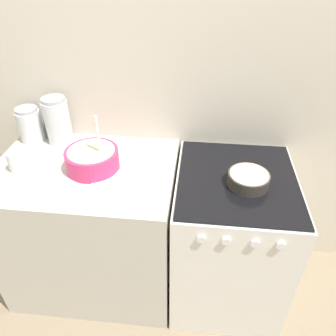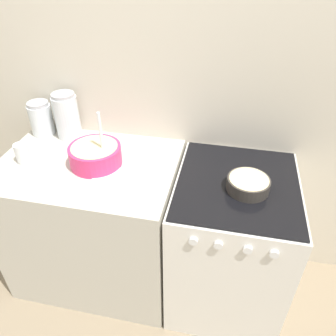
# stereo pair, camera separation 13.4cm
# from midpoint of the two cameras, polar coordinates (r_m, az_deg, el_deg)

# --- Properties ---
(ground_plane) EXTENTS (12.00, 12.00, 0.00)m
(ground_plane) POSITION_cam_midpoint_polar(r_m,az_deg,el_deg) (2.15, -2.19, -26.26)
(ground_plane) COLOR gray
(wall_back) EXTENTS (4.94, 0.05, 2.40)m
(wall_back) POSITION_cam_midpoint_polar(r_m,az_deg,el_deg) (1.85, 0.12, 13.74)
(wall_back) COLOR beige
(wall_back) RESTS_ON ground_plane
(countertop_cabinet) EXTENTS (0.97, 0.69, 0.88)m
(countertop_cabinet) POSITION_cam_midpoint_polar(r_m,az_deg,el_deg) (2.09, -14.65, -9.94)
(countertop_cabinet) COLOR beige
(countertop_cabinet) RESTS_ON ground_plane
(stove) EXTENTS (0.62, 0.71, 0.88)m
(stove) POSITION_cam_midpoint_polar(r_m,az_deg,el_deg) (1.98, 8.54, -11.99)
(stove) COLOR white
(stove) RESTS_ON ground_plane
(mixing_bowl) EXTENTS (0.28, 0.28, 0.31)m
(mixing_bowl) POSITION_cam_midpoint_polar(r_m,az_deg,el_deg) (1.76, -15.20, 1.60)
(mixing_bowl) COLOR #E0336B
(mixing_bowl) RESTS_ON countertop_cabinet
(baking_pan) EXTENTS (0.20, 0.20, 0.07)m
(baking_pan) POSITION_cam_midpoint_polar(r_m,az_deg,el_deg) (1.63, 11.58, -1.94)
(baking_pan) COLOR #38332D
(baking_pan) RESTS_ON stove
(storage_jar_left) EXTENTS (0.14, 0.14, 0.21)m
(storage_jar_left) POSITION_cam_midpoint_polar(r_m,az_deg,el_deg) (2.12, -24.51, 6.53)
(storage_jar_left) COLOR silver
(storage_jar_left) RESTS_ON countertop_cabinet
(storage_jar_middle) EXTENTS (0.14, 0.14, 0.28)m
(storage_jar_middle) POSITION_cam_midpoint_polar(r_m,az_deg,el_deg) (2.03, -20.41, 7.23)
(storage_jar_middle) COLOR silver
(storage_jar_middle) RESTS_ON countertop_cabinet
(tin_can) EXTENTS (0.07, 0.07, 0.11)m
(tin_can) POSITION_cam_midpoint_polar(r_m,az_deg,el_deg) (1.89, -26.96, 0.95)
(tin_can) COLOR silver
(tin_can) RESTS_ON countertop_cabinet
(recipe_page) EXTENTS (0.28, 0.31, 0.01)m
(recipe_page) POSITION_cam_midpoint_polar(r_m,az_deg,el_deg) (1.63, -11.74, -3.41)
(recipe_page) COLOR white
(recipe_page) RESTS_ON countertop_cabinet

